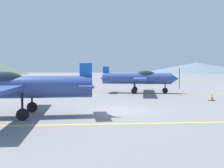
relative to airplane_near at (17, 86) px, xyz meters
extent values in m
plane|color=slate|center=(5.46, 1.32, -1.53)|extent=(400.00, 400.00, 0.00)
cube|color=yellow|center=(5.46, -2.15, -1.53)|extent=(80.00, 0.16, 0.01)
cube|color=yellow|center=(5.46, 10.05, -1.53)|extent=(80.00, 0.16, 0.01)
cylinder|color=#33478C|center=(0.30, 0.02, -0.04)|extent=(7.03, 1.54, 1.13)
ellipsoid|color=#1E2833|center=(-0.62, -0.04, 0.30)|extent=(2.10, 1.04, 0.92)
cube|color=#33478C|center=(-0.11, -0.01, 0.01)|extent=(1.66, 9.08, 0.16)
cube|color=#33478C|center=(3.48, 0.21, 0.01)|extent=(0.87, 2.70, 0.10)
cube|color=blue|center=(3.48, 0.21, 0.57)|extent=(0.65, 0.16, 1.23)
cylinder|color=black|center=(0.44, 1.16, -0.73)|extent=(0.10, 0.10, 1.03)
cylinder|color=black|center=(0.44, 1.16, -1.24)|extent=(0.58, 0.16, 0.57)
cylinder|color=black|center=(0.57, -1.10, -0.73)|extent=(0.10, 0.10, 1.03)
cylinder|color=black|center=(0.57, -1.10, -1.24)|extent=(0.58, 0.16, 0.57)
cylinder|color=#33478C|center=(8.26, 11.87, -0.04)|extent=(7.06, 2.54, 1.13)
cone|color=blue|center=(12.02, 11.08, -0.04)|extent=(0.90, 1.09, 0.96)
cube|color=black|center=(12.42, 10.99, -0.04)|extent=(0.07, 0.13, 2.05)
ellipsoid|color=#1E2833|center=(9.16, 11.68, 0.30)|extent=(2.20, 1.33, 0.92)
cube|color=#33478C|center=(8.66, 11.79, 0.01)|extent=(2.96, 9.07, 0.16)
cube|color=#33478C|center=(5.15, 12.53, 0.01)|extent=(1.25, 2.76, 0.10)
cube|color=blue|center=(5.15, 12.53, 0.57)|extent=(0.66, 0.25, 1.23)
cylinder|color=black|center=(11.07, 11.28, -0.73)|extent=(0.10, 0.10, 1.03)
cylinder|color=black|center=(11.07, 11.28, -1.24)|extent=(0.59, 0.24, 0.57)
cylinder|color=black|center=(7.82, 10.81, -0.73)|extent=(0.10, 0.10, 1.03)
cylinder|color=black|center=(7.82, 10.81, -1.24)|extent=(0.59, 0.24, 0.57)
cylinder|color=black|center=(8.29, 13.02, -0.73)|extent=(0.10, 0.10, 1.03)
cylinder|color=black|center=(8.29, 13.02, -1.24)|extent=(0.59, 0.24, 0.57)
cube|color=black|center=(12.90, 5.23, -1.51)|extent=(0.36, 0.36, 0.04)
cone|color=orange|center=(12.90, 5.23, -1.22)|extent=(0.29, 0.29, 0.55)
cylinder|color=white|center=(12.90, 5.23, -1.19)|extent=(0.20, 0.20, 0.08)
cone|color=slate|center=(79.73, 159.64, 2.37)|extent=(84.85, 84.85, 7.81)
camera|label=1|loc=(3.91, -12.44, 0.83)|focal=38.50mm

